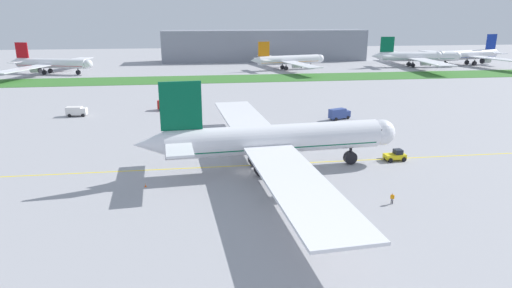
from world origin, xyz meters
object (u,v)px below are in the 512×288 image
(airliner_foreground, at_px, (271,140))
(parked_airliner_far_outer, at_px, (468,55))
(service_truck_catering_van, at_px, (339,114))
(parked_airliner_far_centre, at_px, (288,60))
(pushback_tug, at_px, (395,155))
(service_truck_fuel_bowser, at_px, (77,111))
(ground_crew_wingwalker_port, at_px, (392,198))
(parked_airliner_far_right, at_px, (416,57))
(parked_airliner_far_left, at_px, (50,63))
(service_truck_baggage_loader, at_px, (167,105))
(traffic_cone_near_nose, at_px, (146,185))

(airliner_foreground, xyz_separation_m, parked_airliner_far_outer, (136.50, 151.67, -0.11))
(service_truck_catering_van, relative_size, parked_airliner_far_centre, 0.10)
(pushback_tug, xyz_separation_m, service_truck_fuel_bowser, (-71.49, 49.07, 0.47))
(parked_airliner_far_centre, bearing_deg, pushback_tug, -93.56)
(pushback_tug, bearing_deg, service_truck_catering_van, 89.74)
(ground_crew_wingwalker_port, distance_m, parked_airliner_far_right, 188.15)
(airliner_foreground, bearing_deg, service_truck_catering_van, 55.72)
(parked_airliner_far_left, bearing_deg, parked_airliner_far_centre, 0.27)
(airliner_foreground, relative_size, parked_airliner_far_left, 1.15)
(service_truck_fuel_bowser, distance_m, parked_airliner_far_centre, 124.65)
(airliner_foreground, relative_size, parked_airliner_far_centre, 1.20)
(service_truck_fuel_bowser, bearing_deg, service_truck_baggage_loader, 11.20)
(pushback_tug, height_order, service_truck_fuel_bowser, service_truck_fuel_bowser)
(service_truck_baggage_loader, xyz_separation_m, parked_airliner_far_outer, (158.38, 95.90, 4.04))
(ground_crew_wingwalker_port, relative_size, parked_airliner_far_centre, 0.03)
(parked_airliner_far_outer, bearing_deg, parked_airliner_far_centre, -176.86)
(pushback_tug, bearing_deg, ground_crew_wingwalker_port, -116.03)
(airliner_foreground, bearing_deg, parked_airliner_far_left, 118.95)
(service_truck_catering_van, bearing_deg, service_truck_baggage_loader, 158.26)
(pushback_tug, relative_size, service_truck_baggage_loader, 1.07)
(service_truck_fuel_bowser, xyz_separation_m, service_truck_catering_van, (71.65, -13.92, 0.10))
(service_truck_fuel_bowser, relative_size, service_truck_catering_van, 0.87)
(pushback_tug, distance_m, traffic_cone_near_nose, 47.74)
(pushback_tug, distance_m, service_truck_catering_van, 35.16)
(service_truck_baggage_loader, height_order, parked_airliner_far_left, parked_airliner_far_left)
(airliner_foreground, xyz_separation_m, parked_airliner_far_right, (104.18, 148.35, -0.35))
(parked_airliner_far_right, bearing_deg, airliner_foreground, -125.08)
(pushback_tug, distance_m, parked_airliner_far_centre, 144.54)
(parked_airliner_far_left, bearing_deg, service_truck_baggage_loader, -56.85)
(airliner_foreground, height_order, ground_crew_wingwalker_port, airliner_foreground)
(service_truck_catering_van, bearing_deg, parked_airliner_far_left, 134.25)
(ground_crew_wingwalker_port, relative_size, service_truck_fuel_bowser, 0.31)
(service_truck_baggage_loader, bearing_deg, airliner_foreground, -68.58)
(airliner_foreground, relative_size, pushback_tug, 12.83)
(pushback_tug, relative_size, parked_airliner_far_centre, 0.09)
(traffic_cone_near_nose, distance_m, parked_airliner_far_outer, 223.31)
(service_truck_fuel_bowser, height_order, parked_airliner_far_centre, parked_airliner_far_centre)
(airliner_foreground, distance_m, parked_airliner_far_right, 181.28)
(pushback_tug, bearing_deg, service_truck_baggage_loader, 131.03)
(service_truck_baggage_loader, xyz_separation_m, service_truck_fuel_bowser, (-24.56, -4.86, -0.09))
(service_truck_baggage_loader, bearing_deg, parked_airliner_far_outer, 31.20)
(pushback_tug, xyz_separation_m, parked_airliner_far_centre, (8.97, 144.21, 3.83))
(ground_crew_wingwalker_port, distance_m, parked_airliner_far_outer, 208.05)
(airliner_foreground, xyz_separation_m, service_truck_fuel_bowser, (-46.44, 50.90, -4.24))
(service_truck_baggage_loader, bearing_deg, ground_crew_wingwalker_port, -62.94)
(parked_airliner_far_right, height_order, parked_airliner_far_outer, parked_airliner_far_outer)
(service_truck_baggage_loader, bearing_deg, service_truck_fuel_bowser, -168.80)
(ground_crew_wingwalker_port, xyz_separation_m, parked_airliner_far_right, (88.60, 165.92, 4.32))
(ground_crew_wingwalker_port, relative_size, traffic_cone_near_nose, 2.97)
(traffic_cone_near_nose, bearing_deg, parked_airliner_far_right, 50.60)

